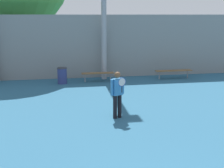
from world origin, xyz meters
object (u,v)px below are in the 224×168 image
object	(u,v)px
bench_courtside_near	(98,74)
trash_bin	(62,76)
tennis_player	(118,92)
bench_courtside_far	(174,71)

from	to	relation	value
bench_courtside_near	trash_bin	size ratio (longest dim) A/B	2.07
tennis_player	bench_courtside_far	distance (m)	7.66
bench_courtside_near	bench_courtside_far	bearing A→B (deg)	0.00
bench_courtside_far	trash_bin	xyz separation A→B (m)	(-6.25, -0.20, -0.02)
tennis_player	bench_courtside_near	bearing A→B (deg)	66.44
tennis_player	bench_courtside_near	distance (m)	6.22
tennis_player	bench_courtside_far	bearing A→B (deg)	31.87
bench_courtside_near	bench_courtside_far	distance (m)	4.34
bench_courtside_far	trash_bin	world-z (taller)	trash_bin
bench_courtside_near	bench_courtside_far	world-z (taller)	same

